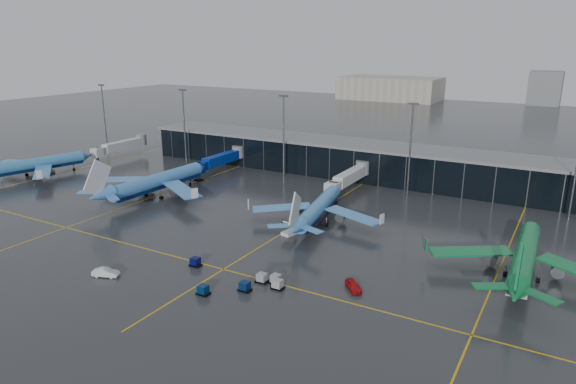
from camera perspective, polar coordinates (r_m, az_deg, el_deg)
The scene contains 14 objects.
ground at distance 114.86m, azimuth -6.68°, elevation -4.73°, with size 600.00×600.00×0.00m, color #282B2D.
terminal_pier at distance 164.98m, azimuth 6.15°, elevation 3.81°, with size 142.00×17.00×10.70m.
jet_bridges at distance 166.69m, azimuth -7.66°, elevation 3.58°, with size 94.00×27.50×7.20m.
flood_masts at distance 150.57m, azimuth 6.12°, elevation 5.85°, with size 203.00×0.50×25.50m.
distant_hangars at distance 357.35m, azimuth 27.87°, elevation 9.38°, with size 260.00×71.00×22.00m.
taxi_lines at distance 118.01m, azimuth 0.31°, elevation -4.02°, with size 220.00×120.00×0.02m.
airliner_klm_west at distance 179.47m, azimuth -26.37°, elevation 3.49°, with size 35.90×40.89×12.57m, color #3981BC, non-canonical shape.
airliner_arkefly at distance 144.94m, azimuth -14.30°, elevation 2.12°, with size 38.07×43.36×13.32m, color #4084D4, non-canonical shape.
airliner_klm_near at distance 120.01m, azimuth 3.40°, elevation -0.79°, with size 32.98×37.56×11.54m, color #408BD3, non-canonical shape.
airliner_aer_lingus at distance 102.29m, azimuth 24.97°, elevation -5.28°, with size 34.92×39.77×12.22m, color #0D7438, non-canonical shape.
baggage_carts at distance 92.12m, azimuth -5.06°, elevation -9.72°, with size 20.65×11.18×1.70m.
mobile_airstair at distance 113.80m, azimuth 0.14°, elevation -4.40°, with size 2.85×3.61×3.45m.
service_van_red at distance 90.49m, azimuth 7.28°, elevation -10.27°, with size 1.88×4.68×1.60m, color #B20D11.
service_van_white at distance 100.15m, azimuth -19.59°, elevation -8.42°, with size 1.69×4.84×1.60m, color silver.
Camera 1 is at (64.64, -85.49, 41.33)m, focal length 32.00 mm.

